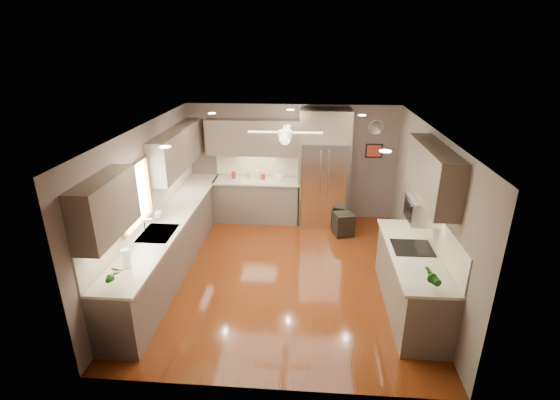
# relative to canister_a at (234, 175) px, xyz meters

# --- Properties ---
(floor) EXTENTS (5.00, 5.00, 0.00)m
(floor) POSITION_rel_canister_a_xyz_m (1.24, -2.24, -1.02)
(floor) COLOR #472309
(floor) RESTS_ON ground
(ceiling) EXTENTS (5.00, 5.00, 0.00)m
(ceiling) POSITION_rel_canister_a_xyz_m (1.24, -2.24, 1.48)
(ceiling) COLOR white
(ceiling) RESTS_ON ground
(wall_back) EXTENTS (4.50, 0.00, 4.50)m
(wall_back) POSITION_rel_canister_a_xyz_m (1.24, 0.26, 0.23)
(wall_back) COLOR brown
(wall_back) RESTS_ON ground
(wall_front) EXTENTS (4.50, 0.00, 4.50)m
(wall_front) POSITION_rel_canister_a_xyz_m (1.24, -4.74, 0.23)
(wall_front) COLOR brown
(wall_front) RESTS_ON ground
(wall_left) EXTENTS (0.00, 5.00, 5.00)m
(wall_left) POSITION_rel_canister_a_xyz_m (-1.01, -2.24, 0.23)
(wall_left) COLOR brown
(wall_left) RESTS_ON ground
(wall_right) EXTENTS (0.00, 5.00, 5.00)m
(wall_right) POSITION_rel_canister_a_xyz_m (3.49, -2.24, 0.23)
(wall_right) COLOR brown
(wall_right) RESTS_ON ground
(canister_a) EXTENTS (0.12, 0.12, 0.14)m
(canister_a) POSITION_rel_canister_a_xyz_m (0.00, 0.00, 0.00)
(canister_a) COLOR maroon
(canister_a) RESTS_ON back_run
(canister_b) EXTENTS (0.09, 0.09, 0.13)m
(canister_b) POSITION_rel_canister_a_xyz_m (0.32, 0.00, -0.01)
(canister_b) COLOR silver
(canister_b) RESTS_ON back_run
(canister_c) EXTENTS (0.13, 0.13, 0.20)m
(canister_c) POSITION_rel_canister_a_xyz_m (0.52, 0.02, 0.01)
(canister_c) COLOR #C4B893
(canister_c) RESTS_ON back_run
(canister_d) EXTENTS (0.10, 0.10, 0.13)m
(canister_d) POSITION_rel_canister_a_xyz_m (0.64, -0.02, -0.02)
(canister_d) COLOR maroon
(canister_d) RESTS_ON back_run
(soap_bottle) EXTENTS (0.10, 0.11, 0.20)m
(soap_bottle) POSITION_rel_canister_a_xyz_m (-0.85, -2.23, 0.02)
(soap_bottle) COLOR white
(soap_bottle) RESTS_ON left_run
(potted_plant_left) EXTENTS (0.17, 0.12, 0.31)m
(potted_plant_left) POSITION_rel_canister_a_xyz_m (-0.69, -4.19, 0.08)
(potted_plant_left) COLOR #1D5317
(potted_plant_left) RESTS_ON left_run
(potted_plant_right) EXTENTS (0.21, 0.19, 0.30)m
(potted_plant_right) POSITION_rel_canister_a_xyz_m (3.14, -3.94, 0.07)
(potted_plant_right) COLOR #1D5317
(potted_plant_right) RESTS_ON right_run
(bowl) EXTENTS (0.27, 0.27, 0.05)m
(bowl) POSITION_rel_canister_a_xyz_m (0.99, -0.08, -0.05)
(bowl) COLOR #C4B893
(bowl) RESTS_ON back_run
(left_run) EXTENTS (0.65, 4.70, 1.45)m
(left_run) POSITION_rel_canister_a_xyz_m (-0.72, -2.09, -0.54)
(left_run) COLOR brown
(left_run) RESTS_ON ground
(back_run) EXTENTS (1.85, 0.65, 1.45)m
(back_run) POSITION_rel_canister_a_xyz_m (0.51, -0.04, -0.54)
(back_run) COLOR brown
(back_run) RESTS_ON ground
(uppers) EXTENTS (4.50, 4.70, 0.95)m
(uppers) POSITION_rel_canister_a_xyz_m (0.50, -1.53, 0.85)
(uppers) COLOR brown
(uppers) RESTS_ON wall_left
(window) EXTENTS (0.05, 1.12, 0.92)m
(window) POSITION_rel_canister_a_xyz_m (-0.98, -2.74, 0.53)
(window) COLOR #BFF2B2
(window) RESTS_ON wall_left
(sink) EXTENTS (0.50, 0.70, 0.32)m
(sink) POSITION_rel_canister_a_xyz_m (-0.69, -2.74, -0.11)
(sink) COLOR silver
(sink) RESTS_ON left_run
(refrigerator) EXTENTS (1.06, 0.75, 2.45)m
(refrigerator) POSITION_rel_canister_a_xyz_m (1.94, -0.08, 0.17)
(refrigerator) COLOR silver
(refrigerator) RESTS_ON ground
(right_run) EXTENTS (0.70, 2.20, 1.45)m
(right_run) POSITION_rel_canister_a_xyz_m (3.17, -3.04, -0.54)
(right_run) COLOR brown
(right_run) RESTS_ON ground
(microwave) EXTENTS (0.43, 0.55, 0.34)m
(microwave) POSITION_rel_canister_a_xyz_m (3.26, -2.79, 0.46)
(microwave) COLOR silver
(microwave) RESTS_ON wall_right
(ceiling_fan) EXTENTS (1.18, 1.18, 0.32)m
(ceiling_fan) POSITION_rel_canister_a_xyz_m (1.24, -1.94, 1.31)
(ceiling_fan) COLOR white
(ceiling_fan) RESTS_ON ceiling
(recessed_lights) EXTENTS (2.84, 3.14, 0.01)m
(recessed_lights) POSITION_rel_canister_a_xyz_m (1.20, -1.84, 1.47)
(recessed_lights) COLOR white
(recessed_lights) RESTS_ON ceiling
(wall_clock) EXTENTS (0.30, 0.03, 0.30)m
(wall_clock) POSITION_rel_canister_a_xyz_m (2.99, 0.24, 1.03)
(wall_clock) COLOR white
(wall_clock) RESTS_ON wall_back
(framed_print) EXTENTS (0.36, 0.03, 0.30)m
(framed_print) POSITION_rel_canister_a_xyz_m (2.99, 0.24, 0.53)
(framed_print) COLOR black
(framed_print) RESTS_ON wall_back
(stool) EXTENTS (0.46, 0.46, 0.46)m
(stool) POSITION_rel_canister_a_xyz_m (2.36, -0.67, -0.78)
(stool) COLOR black
(stool) RESTS_ON ground
(paper_towel) EXTENTS (0.11, 0.11, 0.28)m
(paper_towel) POSITION_rel_canister_a_xyz_m (-0.72, -3.78, 0.06)
(paper_towel) COLOR white
(paper_towel) RESTS_ON left_run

